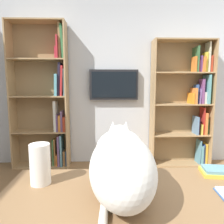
# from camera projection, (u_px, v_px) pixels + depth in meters

# --- Properties ---
(wall_back) EXTENTS (4.52, 0.06, 2.70)m
(wall_back) POSITION_uv_depth(u_px,v_px,m) (111.00, 81.00, 3.39)
(wall_back) COLOR silver
(wall_back) RESTS_ON ground
(bookshelf_left) EXTENTS (0.95, 0.28, 1.98)m
(bookshelf_left) POSITION_uv_depth(u_px,v_px,m) (188.00, 103.00, 3.31)
(bookshelf_left) COLOR tan
(bookshelf_left) RESTS_ON ground
(bookshelf_right) EXTENTS (0.86, 0.28, 2.24)m
(bookshelf_right) POSITION_uv_depth(u_px,v_px,m) (47.00, 99.00, 3.23)
(bookshelf_right) COLOR tan
(bookshelf_right) RESTS_ON ground
(wall_mounted_tv) EXTENTS (0.78, 0.07, 0.48)m
(wall_mounted_tv) POSITION_uv_depth(u_px,v_px,m) (114.00, 85.00, 3.31)
(wall_mounted_tv) COLOR black
(desk) EXTENTS (1.51, 0.67, 0.75)m
(desk) POSITION_uv_depth(u_px,v_px,m) (151.00, 219.00, 1.01)
(desk) COLOR olive
(desk) RESTS_ON ground
(cat) EXTENTS (0.31, 0.71, 0.34)m
(cat) POSITION_uv_depth(u_px,v_px,m) (121.00, 162.00, 1.00)
(cat) COLOR white
(cat) RESTS_ON desk
(paper_towel_roll) EXTENTS (0.11, 0.11, 0.22)m
(paper_towel_roll) POSITION_uv_depth(u_px,v_px,m) (40.00, 164.00, 1.13)
(paper_towel_roll) COLOR white
(paper_towel_roll) RESTS_ON desk
(desk_book_stack) EXTENTS (0.22, 0.17, 0.04)m
(desk_book_stack) POSITION_uv_depth(u_px,v_px,m) (219.00, 172.00, 1.25)
(desk_book_stack) COLOR gold
(desk_book_stack) RESTS_ON desk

